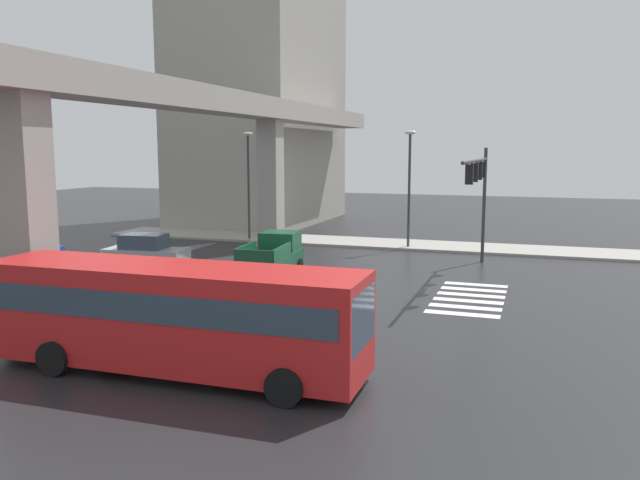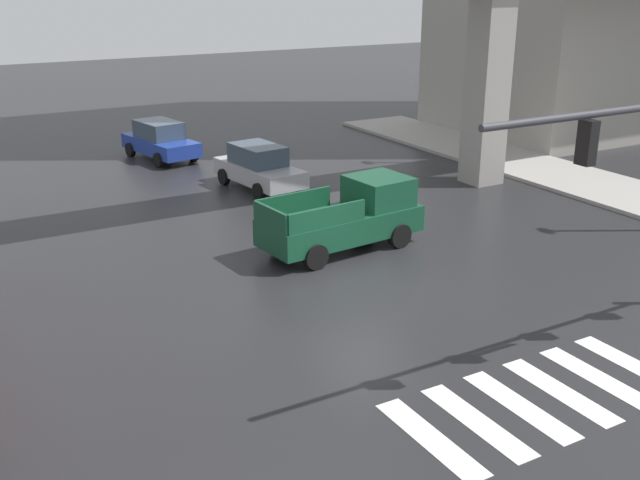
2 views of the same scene
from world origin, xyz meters
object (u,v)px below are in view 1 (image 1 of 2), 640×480
street_lamp_mid_block (248,173)px  sedan_blue (18,249)px  sedan_silver (145,250)px  street_lamp_near_corner (409,175)px  pickup_truck (273,257)px  traffic_signal_mast (479,179)px  city_bus (173,312)px

street_lamp_mid_block → sedan_blue: bearing=147.5°
sedan_silver → street_lamp_near_corner: bearing=-48.7°
pickup_truck → sedan_blue: 14.28m
pickup_truck → street_lamp_mid_block: 13.19m
traffic_signal_mast → street_lamp_near_corner: 8.40m
sedan_blue → traffic_signal_mast: 24.24m
street_lamp_near_corner → traffic_signal_mast: bearing=-145.6°
traffic_signal_mast → city_bus: bearing=158.9°
sedan_blue → street_lamp_near_corner: (12.23, -18.60, 3.70)m
sedan_blue → traffic_signal_mast: (5.29, -23.34, 3.83)m
city_bus → street_lamp_near_corner: street_lamp_near_corner is taller
sedan_blue → street_lamp_near_corner: size_ratio=0.63×
street_lamp_near_corner → sedan_blue: bearing=123.3°
pickup_truck → city_bus: (-12.98, -2.57, 0.73)m
sedan_silver → traffic_signal_mast: size_ratio=0.41×
city_bus → street_lamp_mid_block: (23.92, 9.00, 2.83)m
pickup_truck → street_lamp_near_corner: size_ratio=0.73×
city_bus → street_lamp_mid_block: 25.72m
pickup_truck → street_lamp_near_corner: bearing=-21.8°
pickup_truck → traffic_signal_mast: size_ratio=0.48×
sedan_silver → street_lamp_near_corner: 16.25m
street_lamp_mid_block → pickup_truck: bearing=-149.6°
sedan_silver → pickup_truck: bearing=-93.8°
city_bus → sedan_blue: 20.48m
pickup_truck → street_lamp_mid_block: size_ratio=0.73×
traffic_signal_mast → street_lamp_near_corner: street_lamp_near_corner is taller
street_lamp_mid_block → traffic_signal_mast: bearing=-114.0°
pickup_truck → city_bus: 13.25m
pickup_truck → street_lamp_near_corner: street_lamp_near_corner is taller
pickup_truck → sedan_silver: pickup_truck is taller
sedan_blue → sedan_silver: bearing=-75.1°
pickup_truck → traffic_signal_mast: bearing=-66.3°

